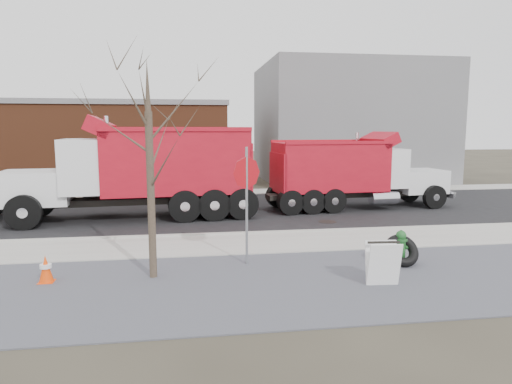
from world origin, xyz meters
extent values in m
plane|color=#383328|center=(0.00, 0.00, 0.00)|extent=(120.00, 120.00, 0.00)
cube|color=slate|center=(0.00, -3.50, 0.01)|extent=(60.00, 5.00, 0.03)
cube|color=#9E9B93|center=(0.00, 0.25, 0.03)|extent=(60.00, 2.50, 0.06)
cube|color=#9E9B93|center=(0.00, 1.55, 0.06)|extent=(60.00, 0.15, 0.11)
cube|color=black|center=(0.00, 6.30, 0.01)|extent=(60.00, 9.40, 0.02)
cube|color=#9E9B93|center=(0.00, 12.00, 0.03)|extent=(60.00, 2.00, 0.06)
cube|color=slate|center=(9.00, 18.00, 4.00)|extent=(12.00, 10.00, 8.00)
cube|color=brown|center=(-10.00, 17.00, 2.50)|extent=(20.00, 8.00, 5.00)
cube|color=slate|center=(-10.00, 17.00, 5.15)|extent=(20.20, 8.20, 0.30)
cylinder|color=#382D23|center=(-3.20, -2.60, 2.00)|extent=(0.18, 0.18, 4.00)
cone|color=#382D23|center=(-3.20, -2.60, 4.60)|extent=(0.14, 0.14, 1.20)
cylinder|color=#256132|center=(3.27, -2.40, 0.03)|extent=(0.49, 0.49, 0.07)
cylinder|color=#256132|center=(3.27, -2.40, 0.37)|extent=(0.26, 0.26, 0.67)
cylinder|color=#256132|center=(3.27, -2.40, 0.67)|extent=(0.34, 0.34, 0.06)
sphere|color=#256132|center=(3.27, -2.40, 0.78)|extent=(0.27, 0.27, 0.27)
cylinder|color=#256132|center=(3.27, -2.40, 0.90)|extent=(0.06, 0.06, 0.07)
cylinder|color=#256132|center=(3.09, -2.34, 0.47)|extent=(0.16, 0.16, 0.12)
cylinder|color=#256132|center=(3.45, -2.45, 0.47)|extent=(0.16, 0.16, 0.12)
cylinder|color=#256132|center=(3.22, -2.58, 0.45)|extent=(0.20, 0.18, 0.17)
torus|color=black|center=(3.23, -2.55, 0.41)|extent=(0.99, 0.86, 0.88)
cylinder|color=gray|center=(-0.81, -1.85, 1.57)|extent=(0.07, 0.07, 3.14)
cylinder|color=#AE0C14|center=(-0.81, -1.85, 2.47)|extent=(0.76, 0.44, 0.85)
cube|color=white|center=(2.06, -4.08, 0.53)|extent=(0.76, 0.31, 1.01)
cube|color=white|center=(2.08, -3.86, 0.53)|extent=(0.76, 0.31, 1.01)
cube|color=black|center=(2.07, -3.97, 1.03)|extent=(0.74, 0.11, 0.05)
cube|color=#FF4308|center=(-5.66, -2.61, 0.02)|extent=(0.35, 0.35, 0.04)
cone|color=#FF4308|center=(-5.66, -2.61, 0.35)|extent=(0.33, 0.33, 0.64)
cylinder|color=white|center=(-5.66, -2.61, 0.41)|extent=(0.27, 0.27, 0.09)
cube|color=black|center=(5.17, 6.09, 0.65)|extent=(8.25, 1.51, 0.21)
cube|color=silver|center=(8.38, 6.36, 1.17)|extent=(2.26, 2.04, 1.06)
cube|color=silver|center=(9.45, 6.45, 1.17)|extent=(0.20, 1.68, 0.96)
cube|color=silver|center=(6.49, 6.20, 1.85)|extent=(1.71, 2.33, 1.73)
cube|color=black|center=(7.24, 6.26, 2.33)|extent=(0.21, 1.92, 0.77)
cube|color=#B00F1F|center=(3.93, 5.99, 1.94)|extent=(4.98, 2.69, 2.11)
cylinder|color=silver|center=(5.57, 7.04, 2.28)|extent=(0.15, 0.15, 2.31)
cylinder|color=black|center=(8.50, 7.41, 0.55)|extent=(1.08, 0.37, 1.06)
cylinder|color=black|center=(8.67, 5.34, 0.55)|extent=(1.08, 0.37, 1.06)
cylinder|color=black|center=(2.70, 6.82, 0.55)|extent=(1.08, 0.37, 1.06)
cylinder|color=black|center=(2.85, 4.98, 0.55)|extent=(1.08, 0.37, 1.06)
cube|color=black|center=(-4.28, 5.05, 0.75)|extent=(9.36, 1.80, 0.25)
cube|color=silver|center=(-8.06, 4.72, 1.39)|extent=(2.69, 2.43, 1.25)
cube|color=silver|center=(-9.13, 4.63, 1.39)|extent=(0.23, 1.99, 1.14)
cube|color=silver|center=(-6.17, 4.88, 2.19)|extent=(2.04, 2.77, 2.05)
cube|color=black|center=(-6.92, 4.82, 2.75)|extent=(0.25, 2.27, 0.91)
cube|color=#B00F1F|center=(-2.80, 5.18, 2.30)|extent=(5.91, 3.22, 2.51)
cylinder|color=silver|center=(-5.23, 3.88, 2.70)|extent=(0.17, 0.17, 2.73)
cylinder|color=black|center=(-8.16, 3.48, 0.65)|extent=(1.28, 0.45, 1.25)
cylinder|color=black|center=(-8.37, 5.93, 0.65)|extent=(1.28, 0.45, 1.25)
cylinder|color=black|center=(-1.35, 4.20, 0.65)|extent=(1.28, 0.45, 1.25)
cylinder|color=black|center=(-1.53, 6.38, 0.65)|extent=(1.28, 0.45, 1.25)
camera|label=1|loc=(-2.32, -13.56, 3.60)|focal=32.00mm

